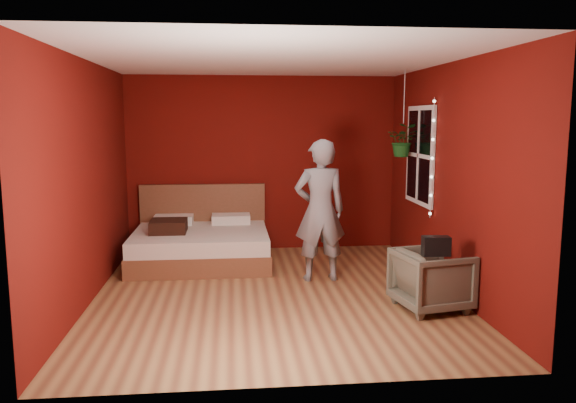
# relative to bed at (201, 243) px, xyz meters

# --- Properties ---
(floor) EXTENTS (4.50, 4.50, 0.00)m
(floor) POSITION_rel_bed_xyz_m (0.89, -1.51, -0.26)
(floor) COLOR #9A6C3D
(floor) RESTS_ON ground
(room_walls) EXTENTS (4.04, 4.54, 2.62)m
(room_walls) POSITION_rel_bed_xyz_m (0.89, -1.51, 1.42)
(room_walls) COLOR #580D09
(room_walls) RESTS_ON ground
(window) EXTENTS (0.05, 0.97, 1.27)m
(window) POSITION_rel_bed_xyz_m (2.86, -0.61, 1.24)
(window) COLOR white
(window) RESTS_ON room_walls
(fairy_lights) EXTENTS (0.04, 0.04, 1.45)m
(fairy_lights) POSITION_rel_bed_xyz_m (2.83, -1.13, 1.24)
(fairy_lights) COLOR silver
(fairy_lights) RESTS_ON room_walls
(bed) EXTENTS (1.83, 1.56, 1.01)m
(bed) POSITION_rel_bed_xyz_m (0.00, 0.00, 0.00)
(bed) COLOR brown
(bed) RESTS_ON ground
(person) EXTENTS (0.66, 0.46, 1.73)m
(person) POSITION_rel_bed_xyz_m (1.49, -1.01, 0.60)
(person) COLOR slate
(person) RESTS_ON ground
(armchair) EXTENTS (0.81, 0.80, 0.63)m
(armchair) POSITION_rel_bed_xyz_m (2.48, -2.20, 0.05)
(armchair) COLOR #5C5948
(armchair) RESTS_ON ground
(handbag) EXTENTS (0.27, 0.15, 0.19)m
(handbag) POSITION_rel_bed_xyz_m (2.43, -2.42, 0.47)
(handbag) COLOR black
(handbag) RESTS_ON armchair
(throw_pillow) EXTENTS (0.47, 0.47, 0.17)m
(throw_pillow) POSITION_rel_bed_xyz_m (-0.42, -0.15, 0.28)
(throw_pillow) COLOR black
(throw_pillow) RESTS_ON bed
(hanging_plant) EXTENTS (0.49, 0.46, 1.13)m
(hanging_plant) POSITION_rel_bed_xyz_m (2.70, -0.38, 1.42)
(hanging_plant) COLOR silver
(hanging_plant) RESTS_ON room_walls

